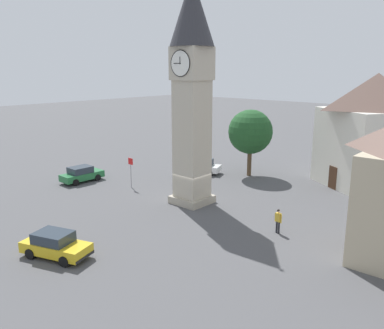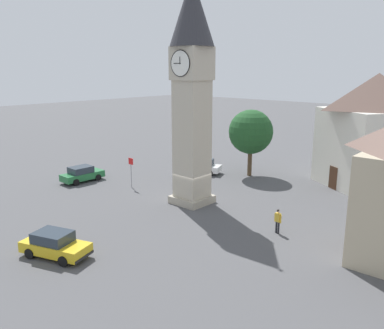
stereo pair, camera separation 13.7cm
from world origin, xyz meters
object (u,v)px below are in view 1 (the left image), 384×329
Objects in this scene: car_blue_kerb at (55,245)px; tree at (250,132)px; pedestrian at (278,219)px; road_sign at (131,168)px; car_red_corner at (82,174)px; car_silver_kerb at (201,166)px; clock_tower at (192,74)px; building_terrace_right at (373,130)px.

tree is (2.09, -23.13, 3.80)m from car_blue_kerb.
car_blue_kerb is 0.65× the size of tree.
road_sign reaches higher than pedestrian.
car_silver_kerb is at bearing -122.30° from car_red_corner.
pedestrian is (-8.53, 0.81, -9.38)m from clock_tower.
car_silver_kerb is at bearing -99.59° from road_sign.
car_silver_kerb is at bearing -31.07° from pedestrian.
car_silver_kerb and car_red_corner have the same top height.
car_silver_kerb is 17.02m from building_terrace_right.
car_silver_kerb is 1.07× the size of car_red_corner.
tree is at bearing -82.17° from clock_tower.
building_terrace_right reaches higher than car_blue_kerb.
pedestrian is (-7.88, -11.89, 0.25)m from car_blue_kerb.
road_sign is at bearing -158.74° from car_red_corner.
car_red_corner is at bearing 50.17° from tree.
car_blue_kerb is 2.63× the size of pedestrian.
tree is at bearing -148.36° from car_silver_kerb.
car_red_corner is (12.92, -10.14, 0.00)m from car_blue_kerb.
car_silver_kerb is at bearing 31.64° from tree.
pedestrian reaches higher than car_blue_kerb.
tree is 2.44× the size of road_sign.
pedestrian is 0.25× the size of tree.
road_sign is at bearing 80.41° from car_silver_kerb.
pedestrian is 15.44m from tree.
building_terrace_right is at bearing -135.93° from road_sign.
building_terrace_right is at bearing -120.82° from clock_tower.
car_silver_kerb is 0.41× the size of building_terrace_right.
car_blue_kerb is at bearing 92.93° from clock_tower.
clock_tower is at bearing -5.40° from pedestrian.
clock_tower is at bearing -87.07° from car_blue_kerb.
clock_tower is 12.71m from pedestrian.
clock_tower is 15.95m from car_blue_kerb.
car_red_corner is at bearing 57.70° from car_silver_kerb.
tree is at bearing -117.43° from road_sign.
road_sign reaches higher than car_blue_kerb.
pedestrian is at bearing 131.57° from tree.
building_terrace_right is at bearing -153.74° from car_silver_kerb.
road_sign is at bearing 44.07° from building_terrace_right.
clock_tower is 2.61× the size of tree.
clock_tower is at bearing 97.83° from tree.
pedestrian is 15.70m from road_sign.
car_silver_kerb is 16.65m from pedestrian.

